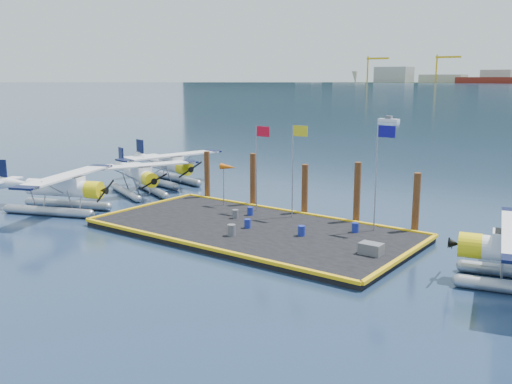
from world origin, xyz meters
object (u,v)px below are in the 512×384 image
seaplane_b (140,177)px  drum_4 (355,228)px  flagpole_red (259,155)px  flagpole_blue (380,162)px  piling_3 (357,195)px  drum_0 (235,214)px  flagpole_yellow (295,157)px  seaplane_c (169,167)px  piling_0 (207,177)px  piling_1 (253,182)px  piling_2 (305,191)px  drum_3 (231,230)px  piling_4 (416,205)px  seaplane_a (62,191)px  windsock (228,168)px  drum_5 (250,211)px  crate (371,249)px  drum_2 (301,231)px  drum_1 (247,224)px

seaplane_b → drum_4: bearing=110.1°
flagpole_red → flagpole_blue: (8.99, -0.00, 0.29)m
flagpole_blue → piling_3: bearing=143.9°
drum_0 → flagpole_yellow: (3.05, 2.60, 3.82)m
seaplane_c → piling_0: bearing=78.4°
piling_1 → piling_2: bearing=0.0°
drum_3 → piling_4: 11.44m
seaplane_a → seaplane_b: size_ratio=1.07×
flagpole_yellow → windsock: flagpole_yellow is taller
drum_5 → flagpole_blue: bearing=8.6°
piling_1 → piling_2: 4.50m
drum_4 → piling_3: 3.23m
windsock → piling_4: (13.53, 1.60, -1.23)m
seaplane_a → flagpole_yellow: (15.28, 7.41, 2.90)m
piling_1 → piling_3: size_ratio=0.98×
flagpole_blue → drum_3: bearing=-137.0°
drum_4 → piling_3: (-1.24, 2.61, 1.46)m
windsock → piling_1: piling_1 is taller
crate → piling_4: (0.08, 6.07, 1.30)m
drum_2 → piling_2: (-3.01, 5.24, 1.19)m
flagpole_red → piling_3: 7.33m
flagpole_blue → piling_4: 3.61m
seaplane_b → drum_2: size_ratio=15.50×
seaplane_a → piling_2: 17.57m
flagpole_red → piling_2: (2.79, 1.60, -2.50)m
seaplane_a → seaplane_b: 7.57m
crate → piling_2: bearing=142.5°
piling_0 → drum_1: bearing=-34.5°
drum_1 → drum_2: (3.68, 0.49, 0.02)m
piling_0 → piling_3: piling_3 is taller
drum_1 → piling_3: size_ratio=0.13×
flagpole_blue → drum_2: bearing=-131.2°
seaplane_b → piling_0: bearing=126.5°
piling_0 → piling_1: bearing=0.0°
drum_1 → crate: size_ratio=0.47×
crate → piling_3: piling_3 is taller
flagpole_yellow → flagpole_red: bearing=180.0°
seaplane_a → piling_3: size_ratio=2.38×
drum_4 → piling_4: (2.76, 2.61, 1.31)m
drum_1 → piling_1: size_ratio=0.14×
flagpole_red → piling_0: bearing=165.5°
seaplane_a → seaplane_c: 12.71m
flagpole_red → seaplane_b: bearing=179.3°
crate → flagpole_red: 12.18m
seaplane_a → piling_1: (10.58, 9.01, 0.49)m
seaplane_a → piling_4: piling_4 is taller
drum_3 → flagpole_blue: bearing=43.0°
seaplane_b → drum_3: seaplane_b is taller
drum_1 → piling_3: (4.66, 5.72, 1.47)m
piling_3 → drum_1: bearing=-129.2°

